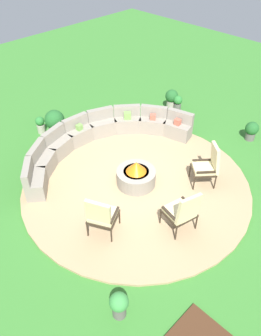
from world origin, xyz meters
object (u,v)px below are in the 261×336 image
Objects in this scene: lounge_chair_front_left at (101,215)px; lounge_chair_back_left at (208,165)px; potted_plant_2 at (178,103)px; potted_plant_0 at (172,98)px; fire_pit at (136,175)px; potted_plant_1 at (252,130)px; curved_stone_bench at (100,138)px; potted_plant_5 at (40,124)px; potted_plant_4 at (55,122)px; lounge_chair_front_right at (183,211)px; potted_plant_3 at (119,304)px.

lounge_chair_back_left is at bearing 50.34° from lounge_chair_front_left.
potted_plant_0 is at bearing 93.52° from potted_plant_2.
fire_pit is 4.06m from potted_plant_1.
curved_stone_bench is 4.53m from potted_plant_1.
potted_plant_0 is 4.44m from potted_plant_5.
potted_plant_4 is (-0.49, 1.51, 0.09)m from curved_stone_bench.
potted_plant_2 is at bearing 1.25° from lounge_chair_back_left.
fire_pit is 1.39× the size of potted_plant_0.
lounge_chair_front_right is (-0.80, -3.58, 0.24)m from curved_stone_bench.
lounge_chair_front_right is at bearing -140.50° from potted_plant_2.
lounge_chair_front_left is 1.90× the size of potted_plant_3.
fire_pit is at bearing -152.93° from potted_plant_0.
fire_pit is 1.67× the size of potted_plant_3.
potted_plant_1 is at bearing -84.85° from potted_plant_0.
lounge_chair_back_left is 1.94× the size of potted_plant_3.
lounge_chair_back_left reaches higher than potted_plant_2.
lounge_chair_front_left is 0.98× the size of lounge_chair_back_left.
potted_plant_2 is at bearing 30.82° from potted_plant_3.
lounge_chair_front_right reaches higher than potted_plant_2.
lounge_chair_front_left is 5.89m from potted_plant_0.
potted_plant_3 reaches higher than potted_plant_5.
potted_plant_0 is (3.67, 1.88, 0.08)m from fire_pit.
fire_pit is 1.81× the size of potted_plant_5.
lounge_chair_front_right is 1.90× the size of potted_plant_2.
potted_plant_2 is at bearing -86.48° from potted_plant_0.
potted_plant_3 is (-6.60, -1.16, 0.00)m from potted_plant_1.
curved_stone_bench reaches higher than potted_plant_0.
potted_plant_3 is at bearing -147.42° from potted_plant_0.
potted_plant_2 is 1.06× the size of potted_plant_5.
potted_plant_5 is at bearing 131.48° from potted_plant_1.
curved_stone_bench is 8.56× the size of potted_plant_3.
potted_plant_3 reaches higher than potted_plant_2.
fire_pit reaches higher than potted_plant_5.
lounge_chair_back_left reaches higher than potted_plant_3.
curved_stone_bench is 3.26m from potted_plant_0.
potted_plant_0 is 1.20× the size of potted_plant_3.
lounge_chair_back_left is at bearing -72.24° from potted_plant_5.
fire_pit reaches higher than potted_plant_2.
curved_stone_bench is (0.42, 1.84, 0.05)m from fire_pit.
lounge_chair_back_left is at bearing -73.44° from potted_plant_4.
lounge_chair_front_left is 1.88m from potted_plant_3.
potted_plant_1 is 1.00× the size of potted_plant_3.
potted_plant_1 is (4.31, 0.72, -0.29)m from lounge_chair_front_right.
lounge_chair_back_left is (2.96, -0.63, 0.01)m from lounge_chair_front_left.
potted_plant_2 is at bearing -28.60° from potted_plant_5.
potted_plant_0 reaches higher than potted_plant_2.
potted_plant_4 is at bearing -61.13° from potted_plant_5.
potted_plant_0 is at bearing 95.15° from potted_plant_1.
potted_plant_5 is at bearing 102.12° from lounge_chair_front_right.
curved_stone_bench is 5.06m from potted_plant_3.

